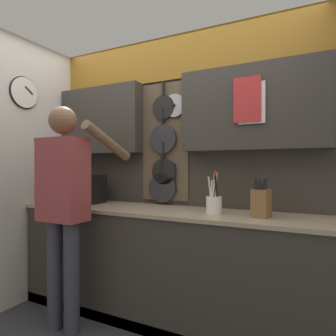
# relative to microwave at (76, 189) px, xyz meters

# --- Properties ---
(ground_plane) EXTENTS (14.00, 14.00, 0.00)m
(ground_plane) POSITION_rel_microwave_xyz_m (0.94, 0.02, -1.07)
(ground_plane) COLOR #38383D
(base_cabinet_counter) EXTENTS (2.62, 0.62, 0.93)m
(base_cabinet_counter) POSITION_rel_microwave_xyz_m (0.94, 0.02, -0.61)
(base_cabinet_counter) COLOR #38332D
(base_cabinet_counter) RESTS_ON ground_plane
(back_wall_unit) EXTENTS (3.19, 0.23, 2.51)m
(back_wall_unit) POSITION_rel_microwave_xyz_m (0.95, 0.29, 0.44)
(back_wall_unit) COLOR #38332D
(back_wall_unit) RESTS_ON ground_plane
(side_wall) EXTENTS (0.07, 1.60, 2.51)m
(side_wall) POSITION_rel_microwave_xyz_m (-0.39, -0.39, 0.20)
(side_wall) COLOR silver
(side_wall) RESTS_ON ground_plane
(microwave) EXTENTS (0.48, 0.37, 0.28)m
(microwave) POSITION_rel_microwave_xyz_m (0.00, 0.00, 0.00)
(microwave) COLOR black
(microwave) RESTS_ON base_cabinet_counter
(knife_block) EXTENTS (0.13, 0.16, 0.28)m
(knife_block) POSITION_rel_microwave_xyz_m (1.77, 0.00, -0.04)
(knife_block) COLOR brown
(knife_block) RESTS_ON base_cabinet_counter
(utensil_crock) EXTENTS (0.12, 0.12, 0.33)m
(utensil_crock) POSITION_rel_microwave_xyz_m (1.41, 0.00, -0.06)
(utensil_crock) COLOR white
(utensil_crock) RESTS_ON base_cabinet_counter
(person) EXTENTS (0.54, 0.66, 1.76)m
(person) POSITION_rel_microwave_xyz_m (0.35, -0.49, -0.01)
(person) COLOR #383842
(person) RESTS_ON ground_plane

